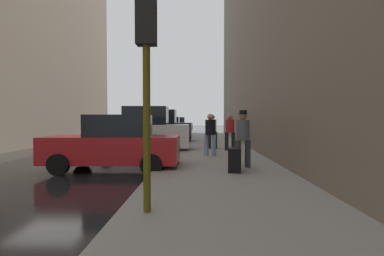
% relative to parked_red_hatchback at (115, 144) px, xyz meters
% --- Properties ---
extents(ground_plane, '(120.00, 120.00, 0.00)m').
position_rel_parked_red_hatchback_xyz_m(ground_plane, '(-2.65, 1.18, -0.85)').
color(ground_plane, black).
extents(sidewalk, '(4.00, 40.00, 0.15)m').
position_rel_parked_red_hatchback_xyz_m(sidewalk, '(3.35, 1.18, -0.77)').
color(sidewalk, gray).
rests_on(sidewalk, ground_plane).
extents(parked_red_hatchback, '(4.21, 2.07, 1.79)m').
position_rel_parked_red_hatchback_xyz_m(parked_red_hatchback, '(0.00, 0.00, 0.00)').
color(parked_red_hatchback, '#B2191E').
rests_on(parked_red_hatchback, ground_plane).
extents(parked_white_van, '(4.64, 2.14, 2.25)m').
position_rel_parked_red_hatchback_xyz_m(parked_white_van, '(-0.00, 5.06, 0.18)').
color(parked_white_van, silver).
rests_on(parked_white_van, ground_plane).
extents(parked_black_suv, '(4.62, 2.11, 2.25)m').
position_rel_parked_red_hatchback_xyz_m(parked_black_suv, '(-0.00, 10.55, 0.18)').
color(parked_black_suv, black).
rests_on(parked_black_suv, ground_plane).
extents(parked_silver_sedan, '(4.22, 2.09, 1.79)m').
position_rel_parked_red_hatchback_xyz_m(parked_silver_sedan, '(-0.00, 15.75, 0.00)').
color(parked_silver_sedan, '#B7BABF').
rests_on(parked_silver_sedan, ground_plane).
extents(parked_gray_coupe, '(4.27, 2.18, 1.79)m').
position_rel_parked_red_hatchback_xyz_m(parked_gray_coupe, '(-0.00, 21.24, 0.00)').
color(parked_gray_coupe, slate).
rests_on(parked_gray_coupe, ground_plane).
extents(parked_blue_sedan, '(4.20, 2.07, 1.79)m').
position_rel_parked_red_hatchback_xyz_m(parked_blue_sedan, '(0.00, 26.29, 0.00)').
color(parked_blue_sedan, navy).
rests_on(parked_blue_sedan, ground_plane).
extents(fire_hydrant, '(0.42, 0.22, 0.70)m').
position_rel_parked_red_hatchback_xyz_m(fire_hydrant, '(1.80, 8.90, -0.35)').
color(fire_hydrant, red).
rests_on(fire_hydrant, sidewalk).
extents(traffic_light, '(0.32, 0.32, 3.60)m').
position_rel_parked_red_hatchback_xyz_m(traffic_light, '(1.85, -4.74, 1.91)').
color(traffic_light, '#514C0F').
rests_on(traffic_light, sidewalk).
extents(pedestrian_with_beanie, '(0.53, 0.49, 1.78)m').
position_rel_parked_red_hatchback_xyz_m(pedestrian_with_beanie, '(4.08, -0.32, 0.29)').
color(pedestrian_with_beanie, '#333338').
rests_on(pedestrian_with_beanie, sidewalk).
extents(pedestrian_in_red_jacket, '(0.52, 0.45, 1.71)m').
position_rel_parked_red_hatchback_xyz_m(pedestrian_in_red_jacket, '(4.22, 4.71, 0.26)').
color(pedestrian_in_red_jacket, black).
rests_on(pedestrian_in_red_jacket, sidewalk).
extents(pedestrian_in_tan_coat, '(0.52, 0.46, 1.71)m').
position_rel_parked_red_hatchback_xyz_m(pedestrian_in_tan_coat, '(3.42, 5.51, 0.26)').
color(pedestrian_in_tan_coat, black).
rests_on(pedestrian_in_tan_coat, sidewalk).
extents(pedestrian_in_jeans, '(0.53, 0.49, 1.71)m').
position_rel_parked_red_hatchback_xyz_m(pedestrian_in_jeans, '(3.19, 2.67, 0.26)').
color(pedestrian_in_jeans, '#728CB2').
rests_on(pedestrian_in_jeans, sidewalk).
extents(rolling_suitcase, '(0.44, 0.61, 1.04)m').
position_rel_parked_red_hatchback_xyz_m(rolling_suitcase, '(3.74, -1.05, -0.36)').
color(rolling_suitcase, black).
rests_on(rolling_suitcase, sidewalk).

